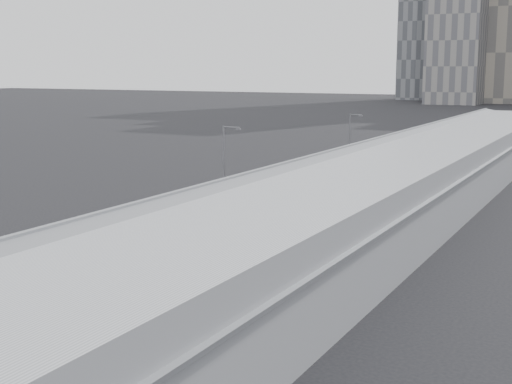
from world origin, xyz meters
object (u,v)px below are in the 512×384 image
Objects in this scene: shipping_container at (382,147)px; suv at (415,144)px; bus_3 at (262,213)px; bus_4 at (318,192)px; bus_5 at (358,173)px; bus_7 at (424,151)px; bus_6 at (393,161)px; street_lamp_near at (225,164)px; bus_2 at (184,240)px; bus_1 at (72,281)px; street_lamp_far at (351,136)px.

suv is at bearing 81.48° from shipping_container.
suv is (-6.39, 76.31, -0.98)m from bus_3.
bus_4 is 15.00m from bus_5.
shipping_container is at bearing 158.56° from bus_7.
bus_6 is 38.89m from street_lamp_near.
bus_3 is 2.71× the size of suv.
shipping_container is (-7.95, 19.62, -0.11)m from bus_6.
shipping_container is (-7.79, 74.71, -0.21)m from bus_2.
bus_1 is at bearing -89.29° from bus_3.
bus_3 is 1.51× the size of street_lamp_near.
bus_1 is 24.41m from bus_3.
bus_4 reaches higher than shipping_container.
bus_6 reaches higher than shipping_container.
bus_7 reaches higher than bus_4.
bus_7 is at bearing 62.88° from street_lamp_far.
bus_3 is 76.58m from suv.
shipping_container is at bearing 99.27° from bus_4.
bus_1 is 2.49× the size of suv.
bus_3 is 14.06m from bus_4.
bus_5 reaches higher than bus_7.
bus_5 is at bearing 77.01° from street_lamp_near.
street_lamp_near is at bearing 106.57° from bus_1.
bus_1 reaches higher than bus_4.
bus_7 is at bearing 89.46° from bus_6.
bus_4 is at bearing -76.49° from street_lamp_far.
bus_6 is 15.94m from bus_7.
street_lamp_far is at bearing -95.02° from suv.
street_lamp_near reaches higher than street_lamp_far.
street_lamp_far is at bearing 91.44° from street_lamp_near.
suv is (-5.93, 33.49, -0.83)m from bus_6.
bus_5 is 29.72m from bus_7.
bus_6 is at bearing 92.39° from bus_5.
bus_7 is (0.50, 71.03, -0.12)m from bus_2.
suv is at bearing 100.72° from bus_6.
shipping_container is at bearing 100.73° from bus_1.
street_lamp_near is at bearing -98.59° from bus_5.
bus_3 reaches higher than bus_7.
bus_2 is at bearing -70.56° from street_lamp_near.
bus_3 is 1.11× the size of bus_6.
bus_3 reaches higher than bus_4.
street_lamp_far is at bearing 91.21° from bus_2.
bus_4 is 2.35× the size of suv.
bus_1 is 0.99× the size of bus_5.
bus_3 is at bearing -34.94° from street_lamp_near.
suv is (1.19, 32.11, -4.06)m from street_lamp_far.
bus_7 is 18.66m from suv.
street_lamp_far is 18.56m from shipping_container.
bus_3 is 1.08× the size of bus_5.
bus_2 is at bearing -82.98° from street_lamp_far.
bus_3 is 29.06m from bus_5.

